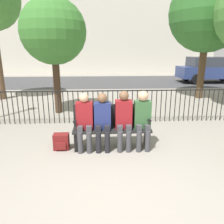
# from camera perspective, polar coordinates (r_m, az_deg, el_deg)

# --- Properties ---
(ground_plane) EXTENTS (80.00, 80.00, 0.00)m
(ground_plane) POSITION_cam_1_polar(r_m,az_deg,el_deg) (3.36, 1.72, -21.42)
(ground_plane) COLOR gray
(park_bench) EXTENTS (1.63, 0.45, 0.92)m
(park_bench) POSITION_cam_1_polar(r_m,az_deg,el_deg) (4.68, -0.05, -3.38)
(park_bench) COLOR black
(park_bench) RESTS_ON ground
(seated_person_0) EXTENTS (0.34, 0.39, 1.21)m
(seated_person_0) POSITION_cam_1_polar(r_m,az_deg,el_deg) (4.50, -7.19, -1.89)
(seated_person_0) COLOR #3D3D42
(seated_person_0) RESTS_ON ground
(seated_person_1) EXTENTS (0.34, 0.39, 1.20)m
(seated_person_1) POSITION_cam_1_polar(r_m,az_deg,el_deg) (4.49, -2.50, -1.80)
(seated_person_1) COLOR black
(seated_person_1) RESTS_ON ground
(seated_person_2) EXTENTS (0.34, 0.39, 1.24)m
(seated_person_2) POSITION_cam_1_polar(r_m,az_deg,el_deg) (4.51, 3.07, -1.46)
(seated_person_2) COLOR #3D3D42
(seated_person_2) RESTS_ON ground
(seated_person_3) EXTENTS (0.34, 0.39, 1.24)m
(seated_person_3) POSITION_cam_1_polar(r_m,az_deg,el_deg) (4.57, 7.99, -1.32)
(seated_person_3) COLOR #3D3D42
(seated_person_3) RESTS_ON ground
(backpack) EXTENTS (0.32, 0.25, 0.34)m
(backpack) POSITION_cam_1_polar(r_m,az_deg,el_deg) (4.78, -13.10, -7.57)
(backpack) COLOR maroon
(backpack) RESTS_ON ground
(fence_railing) EXTENTS (9.01, 0.03, 0.95)m
(fence_railing) POSITION_cam_1_polar(r_m,az_deg,el_deg) (6.23, -1.04, 2.20)
(fence_railing) COLOR black
(fence_railing) RESTS_ON ground
(tree_1) EXTENTS (2.02, 2.02, 3.60)m
(tree_1) POSITION_cam_1_polar(r_m,az_deg,el_deg) (7.35, -15.06, 19.54)
(tree_1) COLOR #422D1E
(tree_1) RESTS_ON ground
(tree_2) EXTENTS (3.09, 3.09, 5.00)m
(tree_2) POSITION_cam_1_polar(r_m,az_deg,el_deg) (10.32, 23.77, 22.51)
(tree_2) COLOR #4C3823
(tree_2) RESTS_ON ground
(street_surface) EXTENTS (24.00, 6.00, 0.01)m
(street_surface) POSITION_cam_1_polar(r_m,az_deg,el_deg) (14.80, -2.27, 8.00)
(street_surface) COLOR #3D3D3F
(street_surface) RESTS_ON ground
(parked_car_0) EXTENTS (4.20, 1.94, 1.62)m
(parked_car_0) POSITION_cam_1_polar(r_m,az_deg,el_deg) (15.57, 24.34, 10.13)
(parked_car_0) COLOR navy
(parked_car_0) RESTS_ON ground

